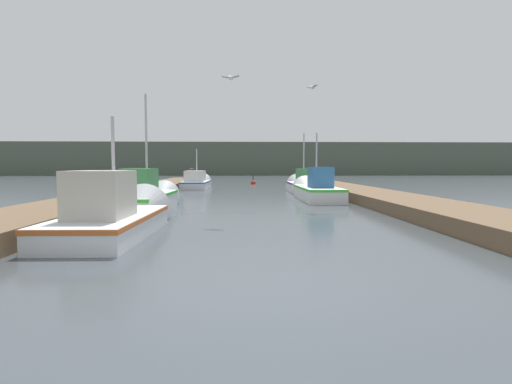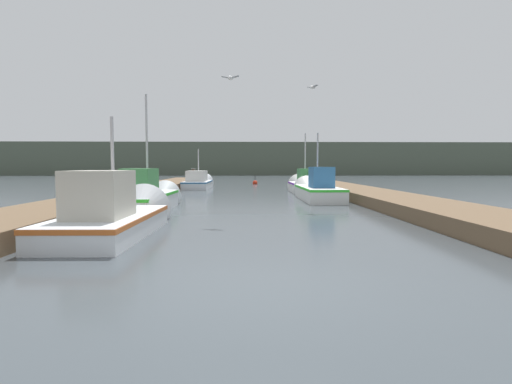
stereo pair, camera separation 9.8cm
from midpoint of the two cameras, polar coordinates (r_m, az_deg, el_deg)
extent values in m
plane|color=#3D4449|center=(5.57, 0.66, -13.58)|extent=(200.00, 200.00, 0.00)
cube|color=brown|center=(22.10, -16.98, -0.11)|extent=(2.64, 40.00, 0.45)
cube|color=brown|center=(22.24, 14.05, -0.04)|extent=(2.64, 40.00, 0.45)
cube|color=#4C5647|center=(77.56, -1.93, 4.69)|extent=(120.00, 16.00, 5.81)
cube|color=silver|center=(10.05, -20.39, -4.50)|extent=(1.87, 4.47, 0.51)
cube|color=#B85923|center=(10.03, -20.42, -3.38)|extent=(1.90, 4.50, 0.10)
cone|color=silver|center=(12.57, -16.39, -2.80)|extent=(1.72, 0.90, 1.70)
cube|color=#B2AD9E|center=(9.45, -21.61, -0.29)|extent=(1.20, 1.57, 1.04)
cylinder|color=#B2B2B7|center=(10.27, -19.96, 3.64)|extent=(0.08, 0.08, 2.33)
cube|color=silver|center=(14.88, -15.79, -1.50)|extent=(1.58, 4.86, 0.66)
cube|color=green|center=(14.86, -15.81, -0.46)|extent=(1.61, 4.89, 0.10)
cone|color=silver|center=(17.65, -13.38, -0.65)|extent=(1.41, 0.93, 1.38)
cube|color=#387A42|center=(14.25, -16.47, 1.43)|extent=(0.99, 1.52, 0.91)
cylinder|color=#B2B2B7|center=(15.19, -15.58, 6.64)|extent=(0.08, 0.08, 3.59)
cube|color=silver|center=(19.50, 8.66, -0.20)|extent=(1.64, 5.04, 0.65)
cube|color=green|center=(19.48, 8.66, 0.59)|extent=(1.67, 5.07, 0.10)
cone|color=silver|center=(22.55, 7.17, 0.35)|extent=(1.55, 1.17, 1.55)
cube|color=#2D6699|center=(18.84, 9.04, 2.11)|extent=(0.99, 1.44, 0.95)
cylinder|color=#B2B2B7|center=(19.82, 8.50, 4.59)|extent=(0.08, 0.08, 2.61)
cube|color=silver|center=(24.72, 6.81, 0.62)|extent=(1.71, 4.43, 0.63)
cube|color=#6016AB|center=(24.70, 6.81, 1.20)|extent=(1.74, 4.46, 0.10)
cone|color=silver|center=(27.34, 5.98, 0.92)|extent=(1.61, 0.90, 1.61)
cube|color=#387A42|center=(24.14, 7.02, 2.31)|extent=(1.05, 1.52, 0.86)
cylinder|color=#B2B2B7|center=(25.01, 6.73, 4.86)|extent=(0.08, 0.08, 3.04)
cube|color=silver|center=(29.68, -8.62, 1.05)|extent=(1.77, 5.07, 0.55)
cube|color=#275B8C|center=(29.67, -8.62, 1.46)|extent=(1.80, 5.10, 0.10)
cone|color=silver|center=(32.81, -7.95, 1.31)|extent=(1.65, 1.27, 1.64)
cube|color=silver|center=(29.03, -8.78, 2.28)|extent=(1.36, 2.12, 0.76)
cylinder|color=#B2B2B7|center=(30.02, -8.56, 3.86)|extent=(0.08, 0.08, 2.37)
cylinder|color=#473523|center=(31.45, 6.71, 1.86)|extent=(0.26, 0.26, 1.25)
cylinder|color=silver|center=(31.44, 6.72, 3.03)|extent=(0.30, 0.30, 0.04)
cylinder|color=#473523|center=(34.91, -9.25, 2.13)|extent=(0.32, 0.32, 1.38)
cylinder|color=silver|center=(34.89, -9.26, 3.29)|extent=(0.37, 0.37, 0.04)
sphere|color=red|center=(35.91, -0.48, 1.32)|extent=(0.45, 0.45, 0.45)
cylinder|color=black|center=(35.90, -0.48, 2.07)|extent=(0.06, 0.06, 0.50)
ellipsoid|color=white|center=(16.40, 7.82, 14.58)|extent=(0.31, 0.27, 0.12)
cube|color=gray|center=(16.31, 8.15, 14.71)|extent=(0.25, 0.29, 0.07)
cube|color=gray|center=(16.51, 7.49, 14.58)|extent=(0.25, 0.29, 0.07)
ellipsoid|color=white|center=(12.82, -3.89, 15.96)|extent=(0.21, 0.31, 0.12)
cube|color=gray|center=(12.86, -4.50, 16.00)|extent=(0.29, 0.19, 0.07)
cube|color=gray|center=(12.79, -3.28, 16.08)|extent=(0.29, 0.19, 0.07)
camera|label=1|loc=(0.05, -90.21, -0.01)|focal=28.00mm
camera|label=2|loc=(0.05, 89.79, 0.01)|focal=28.00mm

